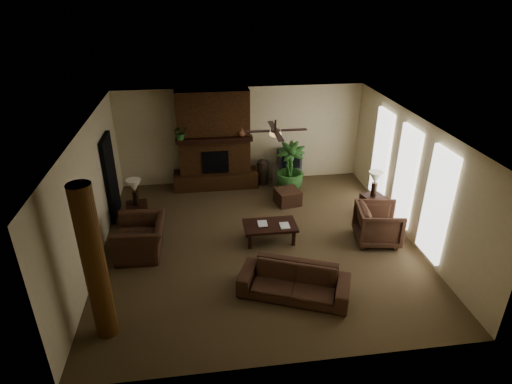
{
  "coord_description": "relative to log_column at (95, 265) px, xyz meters",
  "views": [
    {
      "loc": [
        -1.18,
        -8.16,
        5.39
      ],
      "look_at": [
        0.0,
        0.4,
        1.1
      ],
      "focal_mm": 29.79,
      "sensor_mm": 36.0,
      "label": 1
    }
  ],
  "objects": [
    {
      "name": "side_table_right",
      "position": [
        6.01,
        3.28,
        -1.12
      ],
      "size": [
        0.62,
        0.62,
        0.55
      ],
      "primitive_type": "cube",
      "rotation": [
        0.0,
        0.0,
        0.27
      ],
      "color": "black",
      "rests_on": "ground"
    },
    {
      "name": "log_column",
      "position": [
        0.0,
        0.0,
        0.0
      ],
      "size": [
        0.36,
        0.36,
        2.8
      ],
      "primitive_type": "cylinder",
      "color": "brown",
      "rests_on": "ground"
    },
    {
      "name": "fireplace",
      "position": [
        2.15,
        5.62,
        -0.24
      ],
      "size": [
        2.4,
        0.7,
        2.8
      ],
      "color": "#502D15",
      "rests_on": "ground"
    },
    {
      "name": "tv",
      "position": [
        4.31,
        5.54,
        -0.64
      ],
      "size": [
        0.66,
        0.54,
        0.52
      ],
      "color": "#3D3D40",
      "rests_on": "tv_stand"
    },
    {
      "name": "ottoman",
      "position": [
        4.0,
        4.2,
        -1.2
      ],
      "size": [
        0.71,
        0.71,
        0.4
      ],
      "primitive_type": "cube",
      "rotation": [
        0.0,
        0.0,
        0.21
      ],
      "color": "#452B1D",
      "rests_on": "ground"
    },
    {
      "name": "mantel_vase",
      "position": [
        2.92,
        5.4,
        0.27
      ],
      "size": [
        0.25,
        0.26,
        0.22
      ],
      "primitive_type": "imported",
      "rotation": [
        0.0,
        0.0,
        -0.16
      ],
      "color": "brown",
      "rests_on": "fireplace"
    },
    {
      "name": "mantel_plant",
      "position": [
        1.25,
        5.32,
        0.32
      ],
      "size": [
        0.48,
        0.51,
        0.33
      ],
      "primitive_type": "imported",
      "rotation": [
        0.0,
        0.0,
        0.27
      ],
      "color": "#2B5823",
      "rests_on": "fireplace"
    },
    {
      "name": "windows",
      "position": [
        6.4,
        2.6,
        -0.05
      ],
      "size": [
        0.08,
        3.65,
        2.35
      ],
      "color": "white",
      "rests_on": "ground"
    },
    {
      "name": "room_shell",
      "position": [
        2.95,
        2.4,
        0.0
      ],
      "size": [
        7.0,
        7.0,
        7.0
      ],
      "color": "brown",
      "rests_on": "ground"
    },
    {
      "name": "tv_stand",
      "position": [
        4.29,
        5.55,
        -1.15
      ],
      "size": [
        0.97,
        0.75,
        0.5
      ],
      "primitive_type": "cube",
      "rotation": [
        0.0,
        0.0,
        -0.33
      ],
      "color": "silver",
      "rests_on": "ground"
    },
    {
      "name": "lamp_right",
      "position": [
        6.0,
        3.29,
        -0.4
      ],
      "size": [
        0.43,
        0.43,
        0.65
      ],
      "color": "black",
      "rests_on": "side_table_right"
    },
    {
      "name": "armchair_right",
      "position": [
        5.66,
        2.09,
        -0.91
      ],
      "size": [
        1.03,
        1.08,
        0.98
      ],
      "primitive_type": "imported",
      "rotation": [
        0.0,
        0.0,
        1.4
      ],
      "color": "#452B1D",
      "rests_on": "ground"
    },
    {
      "name": "lamp_left",
      "position": [
        0.14,
        3.64,
        -0.4
      ],
      "size": [
        0.43,
        0.43,
        0.65
      ],
      "color": "black",
      "rests_on": "side_table_left"
    },
    {
      "name": "book_a",
      "position": [
        2.95,
        2.48,
        -0.83
      ],
      "size": [
        0.22,
        0.04,
        0.29
      ],
      "primitive_type": "imported",
      "rotation": [
        0.0,
        0.0,
        -0.04
      ],
      "color": "#999999",
      "rests_on": "coffee_table"
    },
    {
      "name": "floor_vase",
      "position": [
        3.53,
        5.55,
        -0.97
      ],
      "size": [
        0.34,
        0.34,
        0.77
      ],
      "color": "#32271C",
      "rests_on": "ground"
    },
    {
      "name": "book_b",
      "position": [
        3.43,
        2.33,
        -0.82
      ],
      "size": [
        0.21,
        0.02,
        0.29
      ],
      "primitive_type": "imported",
      "rotation": [
        0.0,
        0.0,
        -0.01
      ],
      "color": "#999999",
      "rests_on": "coffee_table"
    },
    {
      "name": "sofa",
      "position": [
        3.36,
        0.52,
        -1.0
      ],
      "size": [
        2.14,
        1.35,
        0.81
      ],
      "primitive_type": "imported",
      "rotation": [
        0.0,
        0.0,
        -0.39
      ],
      "color": "#452B1D",
      "rests_on": "ground"
    },
    {
      "name": "coffee_table",
      "position": [
        3.23,
        2.44,
        -1.03
      ],
      "size": [
        1.2,
        0.7,
        0.43
      ],
      "color": "black",
      "rests_on": "ground"
    },
    {
      "name": "doorway",
      "position": [
        -0.49,
        4.2,
        -0.35
      ],
      "size": [
        0.1,
        1.0,
        2.1
      ],
      "primitive_type": "cube",
      "color": "black",
      "rests_on": "ground"
    },
    {
      "name": "side_table_left",
      "position": [
        0.14,
        3.64,
        -1.12
      ],
      "size": [
        0.56,
        0.56,
        0.55
      ],
      "primitive_type": "cube",
      "rotation": [
        0.0,
        0.0,
        0.12
      ],
      "color": "black",
      "rests_on": "ground"
    },
    {
      "name": "floor_plant",
      "position": [
        4.19,
        4.92,
        -1.0
      ],
      "size": [
        1.23,
        1.62,
        0.81
      ],
      "primitive_type": "imported",
      "rotation": [
        0.0,
        0.0,
        -0.33
      ],
      "color": "#2B5823",
      "rests_on": "ground"
    },
    {
      "name": "armchair_left",
      "position": [
        0.36,
        2.35,
        -0.87
      ],
      "size": [
        0.81,
        1.22,
        1.05
      ],
      "primitive_type": "imported",
      "rotation": [
        0.0,
        0.0,
        -1.59
      ],
      "color": "#452B1D",
      "rests_on": "ground"
    },
    {
      "name": "ceiling_fan",
      "position": [
        3.35,
        2.7,
        1.13
      ],
      "size": [
        1.35,
        1.35,
        0.37
      ],
      "color": "black",
      "rests_on": "ceiling"
    }
  ]
}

